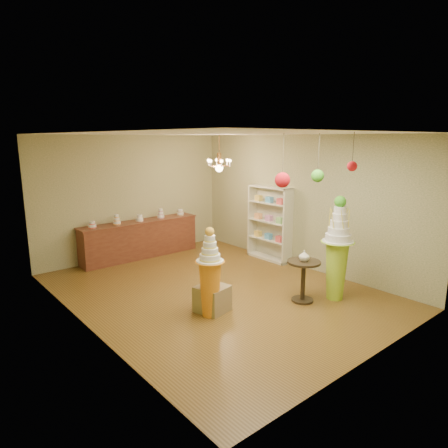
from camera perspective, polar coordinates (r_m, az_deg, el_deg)
floor at (r=7.90m, az=-1.26°, el=-9.51°), size 6.50×6.50×0.00m
ceiling at (r=7.34m, az=-1.37°, el=12.80°), size 6.50×6.50×0.00m
wall_back at (r=10.19m, az=-12.85°, el=3.85°), size 5.00×0.04×3.00m
wall_front at (r=5.41m, az=20.82°, el=-3.86°), size 5.00×0.04×3.00m
wall_left at (r=6.27m, az=-19.46°, el=-1.63°), size 0.04×6.50×3.00m
wall_right at (r=9.23m, az=10.91°, el=3.10°), size 0.04×6.50×3.00m
pedestal_green at (r=7.57m, az=15.82°, el=-4.58°), size 0.57×0.57×1.92m
pedestal_orange at (r=6.66m, az=-2.01°, el=-8.11°), size 0.51×0.51×1.52m
burlap_riser at (r=6.96m, az=-1.68°, el=-10.60°), size 0.59×0.59×0.45m
sideboard at (r=10.14m, az=-11.85°, el=-2.03°), size 3.04×0.54×1.16m
shelving_unit at (r=9.73m, az=6.52°, el=0.12°), size 0.33×1.20×1.80m
round_table at (r=7.40m, az=11.26°, el=-7.21°), size 0.68×0.68×0.76m
vase at (r=7.29m, az=11.38°, el=-4.47°), size 0.25×0.25×0.20m
pom_red_left at (r=6.28m, az=8.35°, el=6.25°), size 0.24×0.24×0.84m
pom_green_mid at (r=6.74m, az=13.21°, el=6.73°), size 0.21×0.21×0.79m
pom_red_right at (r=5.64m, az=17.83°, el=7.89°), size 0.13×0.13×0.52m
chandelier at (r=9.21m, az=-0.70°, el=8.32°), size 0.62×0.62×0.85m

